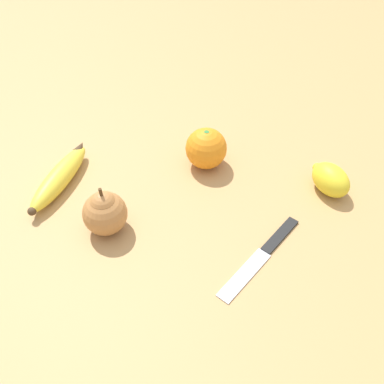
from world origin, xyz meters
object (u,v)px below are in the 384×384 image
banana (60,177)px  lemon (330,179)px  pear (105,212)px  orange (206,148)px  paring_knife (263,253)px

banana → lemon: bearing=-72.7°
banana → lemon: lemon is taller
lemon → banana: bearing=-46.5°
banana → pear: 0.14m
orange → paring_knife: (0.09, 0.20, -0.03)m
lemon → pear: bearing=-31.5°
pear → lemon: size_ratio=1.02×
orange → paring_knife: bearing=67.2°
orange → pear: (0.22, -0.00, 0.00)m
pear → paring_knife: bearing=123.2°
paring_knife → orange: bearing=-28.2°
banana → orange: (-0.22, 0.14, 0.02)m
lemon → orange: bearing=-62.7°
lemon → paring_knife: size_ratio=0.44×
paring_knife → banana: bearing=15.5°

